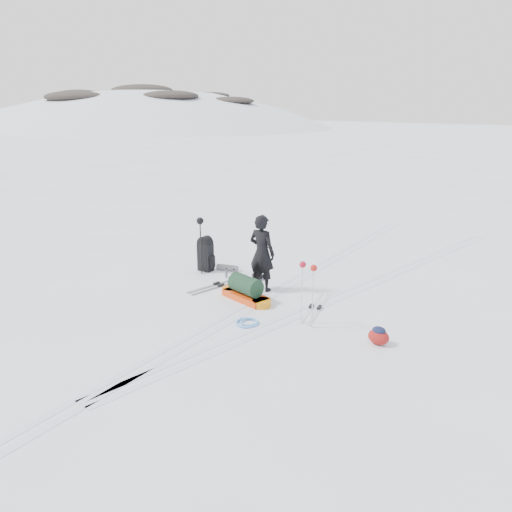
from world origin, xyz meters
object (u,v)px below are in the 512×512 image
object	(u,v)px
skier	(262,253)
ski_poles_black	(200,228)
pulk_sled	(246,291)
expedition_rucksack	(208,255)

from	to	relation	value
skier	ski_poles_black	size ratio (longest dim) A/B	1.22
ski_poles_black	pulk_sled	bearing A→B (deg)	-33.35
skier	ski_poles_black	distance (m)	1.98
skier	expedition_rucksack	bearing A→B (deg)	-10.48
expedition_rucksack	ski_poles_black	distance (m)	0.84
expedition_rucksack	ski_poles_black	world-z (taller)	ski_poles_black
skier	ski_poles_black	world-z (taller)	skier
pulk_sled	skier	bearing A→B (deg)	107.32
expedition_rucksack	ski_poles_black	bearing A→B (deg)	-91.33
skier	ski_poles_black	xyz separation A→B (m)	(-1.95, -0.02, 0.31)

